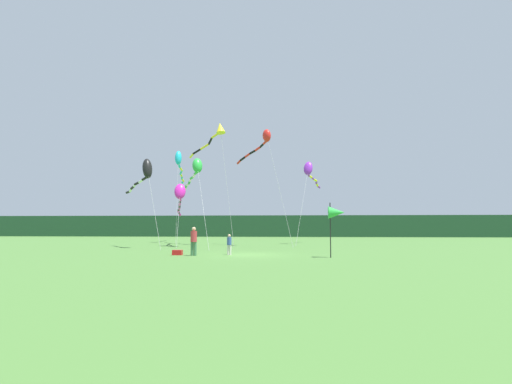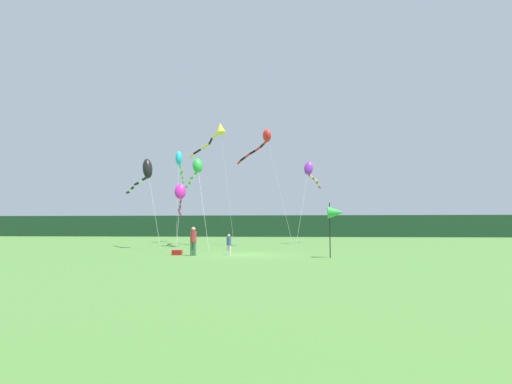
{
  "view_description": "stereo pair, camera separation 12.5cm",
  "coord_description": "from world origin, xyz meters",
  "px_view_note": "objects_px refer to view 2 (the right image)",
  "views": [
    {
      "loc": [
        2.87,
        -25.92,
        1.76
      ],
      "look_at": [
        0.0,
        6.0,
        4.37
      ],
      "focal_mm": 29.44,
      "sensor_mm": 36.0,
      "label": 1
    },
    {
      "loc": [
        2.99,
        -25.91,
        1.76
      ],
      "look_at": [
        0.0,
        6.0,
        4.37
      ],
      "focal_mm": 29.44,
      "sensor_mm": 36.0,
      "label": 2
    }
  ],
  "objects_px": {
    "kite_magenta": "(180,195)",
    "kite_black": "(146,172)",
    "kite_cyan": "(180,162)",
    "person_child": "(229,243)",
    "kite_green": "(196,169)",
    "person_adult": "(193,240)",
    "kite_purple": "(310,171)",
    "kite_yellow": "(217,133)",
    "kite_red": "(263,140)",
    "cooler_box": "(177,253)",
    "banner_flag_pole": "(336,213)"
  },
  "relations": [
    {
      "from": "person_adult",
      "to": "person_child",
      "type": "relative_size",
      "value": 1.36
    },
    {
      "from": "cooler_box",
      "to": "kite_yellow",
      "type": "bearing_deg",
      "value": 90.91
    },
    {
      "from": "cooler_box",
      "to": "banner_flag_pole",
      "type": "xyz_separation_m",
      "value": [
        9.48,
        -1.33,
        2.35
      ]
    },
    {
      "from": "kite_magenta",
      "to": "kite_purple",
      "type": "bearing_deg",
      "value": 23.24
    },
    {
      "from": "banner_flag_pole",
      "to": "kite_black",
      "type": "relative_size",
      "value": 0.42
    },
    {
      "from": "kite_purple",
      "to": "kite_magenta",
      "type": "bearing_deg",
      "value": -156.76
    },
    {
      "from": "kite_green",
      "to": "kite_purple",
      "type": "bearing_deg",
      "value": 33.81
    },
    {
      "from": "kite_red",
      "to": "kite_green",
      "type": "height_order",
      "value": "kite_red"
    },
    {
      "from": "banner_flag_pole",
      "to": "kite_cyan",
      "type": "xyz_separation_m",
      "value": [
        -14.69,
        20.0,
        6.15
      ]
    },
    {
      "from": "person_child",
      "to": "kite_black",
      "type": "distance_m",
      "value": 12.0
    },
    {
      "from": "banner_flag_pole",
      "to": "person_adult",
      "type": "bearing_deg",
      "value": 174.04
    },
    {
      "from": "person_child",
      "to": "kite_green",
      "type": "height_order",
      "value": "kite_green"
    },
    {
      "from": "kite_magenta",
      "to": "person_adult",
      "type": "bearing_deg",
      "value": -70.64
    },
    {
      "from": "person_child",
      "to": "kite_purple",
      "type": "bearing_deg",
      "value": 70.84
    },
    {
      "from": "person_child",
      "to": "kite_green",
      "type": "relative_size",
      "value": 0.14
    },
    {
      "from": "kite_purple",
      "to": "person_child",
      "type": "bearing_deg",
      "value": -109.16
    },
    {
      "from": "kite_red",
      "to": "kite_purple",
      "type": "distance_m",
      "value": 6.75
    },
    {
      "from": "kite_purple",
      "to": "kite_cyan",
      "type": "xyz_separation_m",
      "value": [
        -13.88,
        2.22,
        1.4
      ]
    },
    {
      "from": "kite_magenta",
      "to": "kite_black",
      "type": "xyz_separation_m",
      "value": [
        -1.82,
        -3.88,
        1.63
      ]
    },
    {
      "from": "person_child",
      "to": "kite_black",
      "type": "height_order",
      "value": "kite_black"
    },
    {
      "from": "cooler_box",
      "to": "kite_green",
      "type": "relative_size",
      "value": 0.06
    },
    {
      "from": "kite_cyan",
      "to": "kite_red",
      "type": "bearing_deg",
      "value": -35.89
    },
    {
      "from": "kite_cyan",
      "to": "banner_flag_pole",
      "type": "bearing_deg",
      "value": -53.71
    },
    {
      "from": "kite_black",
      "to": "kite_green",
      "type": "xyz_separation_m",
      "value": [
        3.62,
        2.27,
        0.46
      ]
    },
    {
      "from": "cooler_box",
      "to": "banner_flag_pole",
      "type": "relative_size",
      "value": 0.19
    },
    {
      "from": "person_child",
      "to": "cooler_box",
      "type": "relative_size",
      "value": 2.18
    },
    {
      "from": "person_adult",
      "to": "person_child",
      "type": "height_order",
      "value": "person_adult"
    },
    {
      "from": "cooler_box",
      "to": "kite_black",
      "type": "bearing_deg",
      "value": 122.9
    },
    {
      "from": "kite_yellow",
      "to": "kite_cyan",
      "type": "xyz_separation_m",
      "value": [
        -4.99,
        4.98,
        -2.03
      ]
    },
    {
      "from": "person_child",
      "to": "kite_cyan",
      "type": "bearing_deg",
      "value": 114.57
    },
    {
      "from": "person_adult",
      "to": "kite_black",
      "type": "bearing_deg",
      "value": 126.83
    },
    {
      "from": "kite_red",
      "to": "kite_cyan",
      "type": "bearing_deg",
      "value": 144.11
    },
    {
      "from": "cooler_box",
      "to": "kite_yellow",
      "type": "height_order",
      "value": "kite_yellow"
    },
    {
      "from": "kite_red",
      "to": "kite_green",
      "type": "bearing_deg",
      "value": -161.34
    },
    {
      "from": "kite_red",
      "to": "kite_purple",
      "type": "relative_size",
      "value": 1.25
    },
    {
      "from": "person_adult",
      "to": "kite_black",
      "type": "xyz_separation_m",
      "value": [
        -5.98,
        7.99,
        5.23
      ]
    },
    {
      "from": "person_adult",
      "to": "kite_cyan",
      "type": "relative_size",
      "value": 0.17
    },
    {
      "from": "kite_cyan",
      "to": "cooler_box",
      "type": "bearing_deg",
      "value": -74.42
    },
    {
      "from": "kite_red",
      "to": "kite_green",
      "type": "relative_size",
      "value": 1.15
    },
    {
      "from": "kite_yellow",
      "to": "kite_cyan",
      "type": "height_order",
      "value": "kite_yellow"
    },
    {
      "from": "kite_green",
      "to": "kite_magenta",
      "type": "bearing_deg",
      "value": 138.28
    },
    {
      "from": "kite_purple",
      "to": "kite_black",
      "type": "xyz_separation_m",
      "value": [
        -13.55,
        -8.92,
        -1.06
      ]
    },
    {
      "from": "banner_flag_pole",
      "to": "cooler_box",
      "type": "bearing_deg",
      "value": 172.02
    },
    {
      "from": "person_child",
      "to": "kite_green",
      "type": "xyz_separation_m",
      "value": [
        -4.37,
        9.34,
        5.95
      ]
    },
    {
      "from": "kite_cyan",
      "to": "kite_purple",
      "type": "bearing_deg",
      "value": -9.07
    },
    {
      "from": "kite_cyan",
      "to": "kite_magenta",
      "type": "distance_m",
      "value": 8.6
    },
    {
      "from": "kite_purple",
      "to": "kite_yellow",
      "type": "xyz_separation_m",
      "value": [
        -8.89,
        -2.77,
        3.44
      ]
    },
    {
      "from": "person_child",
      "to": "kite_cyan",
      "type": "relative_size",
      "value": 0.13
    },
    {
      "from": "kite_yellow",
      "to": "kite_magenta",
      "type": "distance_m",
      "value": 7.13
    },
    {
      "from": "kite_purple",
      "to": "kite_magenta",
      "type": "distance_m",
      "value": 13.05
    }
  ]
}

